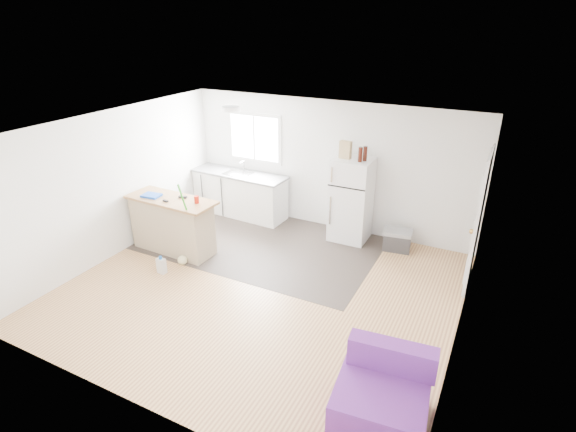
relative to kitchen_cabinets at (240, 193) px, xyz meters
The scene contains 19 objects.
room 2.91m from the kitchen_cabinets, 51.25° to the right, with size 5.51×5.01×2.41m.
vinyl_zone 1.47m from the kitchen_cabinets, 42.33° to the right, with size 4.05×2.50×0.00m, color #2F2723.
window 1.16m from the kitchen_cabinets, 54.70° to the left, with size 1.18×0.06×0.98m.
interior_door 4.56m from the kitchen_cabinets, ahead, with size 0.11×0.92×2.10m.
ceiling_fixture 2.22m from the kitchen_cabinets, 60.60° to the right, with size 0.30×0.30×0.07m, color white.
kitchen_cabinets is the anchor object (origin of this frame).
peninsula 1.84m from the kitchen_cabinets, 95.78° to the right, with size 1.59×0.66×0.96m.
refrigerator 2.38m from the kitchen_cabinets, ahead, with size 0.67×0.64×1.50m.
cooler 3.26m from the kitchen_cabinets, ahead, with size 0.52×0.39×0.36m.
purple_seat 5.46m from the kitchen_cabinets, 42.62° to the right, with size 0.97×0.93×0.73m.
cleaner_jug 2.55m from the kitchen_cabinets, 87.02° to the right, with size 0.14×0.11×0.30m.
mop 2.15m from the kitchen_cabinets, 82.63° to the right, with size 0.26×0.40×1.43m.
red_cup 1.91m from the kitchen_cabinets, 79.14° to the right, with size 0.08×0.08×0.12m, color red.
blue_tray 2.04m from the kitchen_cabinets, 105.09° to the right, with size 0.30×0.22×0.04m, color blue.
tool_a 1.79m from the kitchen_cabinets, 90.09° to the right, with size 0.14×0.05×0.03m, color black.
tool_b 2.04m from the kitchen_cabinets, 94.31° to the right, with size 0.10×0.04×0.03m, color black.
cardboard_box 2.52m from the kitchen_cabinets, ahead, with size 0.20×0.10×0.30m, color tan.
bottle_left 2.77m from the kitchen_cabinets, ahead, with size 0.07×0.07×0.25m, color #331009.
bottle_right 2.81m from the kitchen_cabinets, ahead, with size 0.07×0.07×0.25m, color #331009.
Camera 1 is at (2.93, -4.90, 3.74)m, focal length 28.00 mm.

